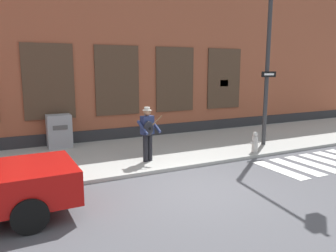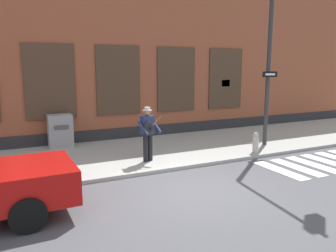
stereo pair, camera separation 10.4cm
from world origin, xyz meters
name	(u,v)px [view 1 (the left image)]	position (x,y,z in m)	size (l,w,h in m)	color
ground_plane	(196,190)	(0.00, 0.00, 0.00)	(160.00, 160.00, 0.00)	#4C4C51
sidewalk	(139,152)	(0.00, 3.76, 0.05)	(28.00, 4.46, 0.10)	#9E9E99
building_backdrop	(103,57)	(0.00, 7.98, 3.39)	(28.00, 4.06, 6.79)	brown
busker	(148,131)	(-0.21, 2.47, 1.05)	(0.76, 0.62, 1.67)	black
traffic_light	(290,34)	(4.42, 1.54, 4.02)	(0.79, 3.07, 5.72)	#2D2D30
utility_box	(59,131)	(-2.35, 5.54, 0.70)	(0.84, 0.62, 1.19)	gray
fire_hydrant	(255,142)	(3.48, 1.88, 0.45)	(0.38, 0.20, 0.70)	#B2ADA8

